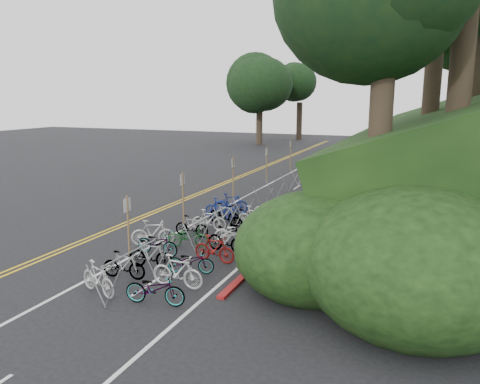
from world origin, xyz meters
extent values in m
plane|color=black|center=(0.00, 0.00, 0.00)|extent=(120.00, 120.00, 0.00)
cube|color=gold|center=(-2.15, 10.00, 0.00)|extent=(0.12, 80.00, 0.01)
cube|color=gold|center=(-1.85, 10.00, 0.00)|extent=(0.12, 80.00, 0.01)
cube|color=silver|center=(1.00, 10.00, 0.00)|extent=(0.12, 80.00, 0.01)
cube|color=silver|center=(5.20, 10.00, 0.00)|extent=(0.12, 80.00, 0.01)
cube|color=silver|center=(3.10, -2.00, 0.00)|extent=(0.10, 1.60, 0.01)
cube|color=silver|center=(3.10, 4.00, 0.00)|extent=(0.10, 1.60, 0.01)
cube|color=silver|center=(3.10, 10.00, 0.00)|extent=(0.10, 1.60, 0.01)
cube|color=silver|center=(3.10, 16.00, 0.00)|extent=(0.10, 1.60, 0.01)
cube|color=silver|center=(3.10, 22.00, 0.00)|extent=(0.10, 1.60, 0.01)
cube|color=silver|center=(3.10, 28.00, 0.00)|extent=(0.10, 1.60, 0.01)
cube|color=silver|center=(3.10, 34.00, 0.00)|extent=(0.10, 1.60, 0.01)
cube|color=maroon|center=(5.70, 12.00, 0.05)|extent=(0.25, 28.00, 0.10)
cube|color=black|center=(13.50, 22.00, 2.80)|extent=(12.32, 44.00, 9.11)
cube|color=#382819|center=(6.40, 22.00, 0.08)|extent=(1.40, 44.00, 0.16)
ellipsoid|color=#284C19|center=(7.20, 3.00, 1.04)|extent=(2.00, 2.80, 1.60)
ellipsoid|color=#284C19|center=(8.00, 8.00, 1.55)|extent=(2.60, 3.64, 2.08)
ellipsoid|color=#284C19|center=(9.20, 14.00, 1.99)|extent=(2.20, 3.08, 1.76)
ellipsoid|color=#284C19|center=(7.80, 20.00, 1.56)|extent=(3.00, 4.20, 2.40)
ellipsoid|color=#284C19|center=(8.50, 26.00, 1.73)|extent=(2.40, 3.36, 1.92)
ellipsoid|color=#284C19|center=(9.80, 30.00, 2.41)|extent=(2.80, 3.92, 2.24)
ellipsoid|color=#284C19|center=(7.00, 6.00, 0.90)|extent=(1.80, 2.52, 1.44)
ellipsoid|color=#284C19|center=(10.00, 18.00, 2.60)|extent=(3.20, 4.48, 2.56)
ellipsoid|color=black|center=(8.00, 0.50, 1.21)|extent=(5.28, 6.16, 3.52)
ellipsoid|color=black|center=(11.00, -0.50, 1.43)|extent=(6.24, 7.28, 4.16)
cylinder|color=#2D2319|center=(9.50, 3.00, 4.00)|extent=(0.80, 0.80, 5.60)
cylinder|color=#2D2319|center=(12.00, 6.00, 6.25)|extent=(0.87, 0.87, 6.90)
cylinder|color=#2D2319|center=(11.00, 12.00, 5.73)|extent=(0.84, 0.84, 6.47)
cylinder|color=#2D2319|center=(13.50, 20.00, 6.86)|extent=(0.89, 0.89, 7.33)
cylinder|color=#2D2319|center=(12.50, 28.00, 5.82)|extent=(0.82, 0.82, 6.03)
ellipsoid|color=black|center=(12.50, 28.00, 11.25)|extent=(8.05, 8.05, 7.64)
cylinder|color=#2D2319|center=(15.00, 36.00, 6.95)|extent=(0.87, 0.87, 6.90)
cylinder|color=#2D2319|center=(-9.00, 42.00, 2.80)|extent=(0.80, 0.80, 5.60)
ellipsoid|color=black|center=(-9.00, 42.00, 7.90)|extent=(7.66, 7.66, 7.28)
cylinder|color=#2D2319|center=(-6.00, 50.00, 2.59)|extent=(0.78, 0.78, 5.17)
ellipsoid|color=black|center=(-6.00, 50.00, 7.18)|extent=(6.70, 6.70, 6.37)
cylinder|color=gray|center=(2.90, -2.48, 1.25)|extent=(0.05, 2.79, 0.05)
cylinder|color=gray|center=(2.62, -3.77, 0.63)|extent=(0.63, 0.04, 1.24)
cylinder|color=gray|center=(3.18, -3.77, 0.63)|extent=(0.63, 0.04, 1.24)
cylinder|color=gray|center=(2.62, -1.18, 0.63)|extent=(0.63, 0.04, 1.24)
cylinder|color=gray|center=(3.18, -1.18, 0.63)|extent=(0.63, 0.04, 1.24)
cylinder|color=gray|center=(3.00, 3.00, 1.15)|extent=(0.05, 3.00, 0.05)
cylinder|color=gray|center=(2.72, 1.60, 0.57)|extent=(0.58, 0.04, 1.13)
cylinder|color=gray|center=(3.28, 1.60, 0.57)|extent=(0.58, 0.04, 1.13)
cylinder|color=gray|center=(2.72, 4.40, 0.57)|extent=(0.58, 0.04, 1.13)
cylinder|color=gray|center=(3.28, 4.40, 0.57)|extent=(0.58, 0.04, 1.13)
cylinder|color=gray|center=(3.00, 8.00, 1.15)|extent=(0.05, 3.00, 0.05)
cylinder|color=gray|center=(2.72, 6.60, 0.57)|extent=(0.58, 0.04, 1.13)
cylinder|color=gray|center=(3.28, 6.60, 0.57)|extent=(0.58, 0.04, 1.13)
cylinder|color=gray|center=(2.72, 9.40, 0.57)|extent=(0.58, 0.04, 1.13)
cylinder|color=gray|center=(3.28, 9.40, 0.57)|extent=(0.58, 0.04, 1.13)
cylinder|color=gray|center=(3.00, 13.00, 1.15)|extent=(0.05, 3.00, 0.05)
cylinder|color=gray|center=(2.72, 11.60, 0.57)|extent=(0.58, 0.04, 1.13)
cylinder|color=gray|center=(3.28, 11.60, 0.57)|extent=(0.58, 0.04, 1.13)
cylinder|color=gray|center=(2.72, 14.40, 0.57)|extent=(0.58, 0.04, 1.13)
cylinder|color=gray|center=(3.28, 14.40, 0.57)|extent=(0.58, 0.04, 1.13)
cylinder|color=gray|center=(3.00, 18.00, 1.15)|extent=(0.05, 3.00, 0.05)
cylinder|color=gray|center=(2.72, 16.60, 0.57)|extent=(0.58, 0.04, 1.13)
cylinder|color=gray|center=(3.28, 16.60, 0.57)|extent=(0.58, 0.04, 1.13)
cylinder|color=gray|center=(2.72, 19.40, 0.57)|extent=(0.58, 0.04, 1.13)
cylinder|color=gray|center=(3.28, 19.40, 0.57)|extent=(0.58, 0.04, 1.13)
cylinder|color=gray|center=(3.00, 23.00, 1.15)|extent=(0.05, 3.00, 0.05)
cylinder|color=gray|center=(2.72, 21.60, 0.57)|extent=(0.58, 0.04, 1.13)
cylinder|color=gray|center=(3.28, 21.60, 0.57)|extent=(0.58, 0.04, 1.13)
cylinder|color=gray|center=(2.72, 24.40, 0.57)|extent=(0.58, 0.04, 1.13)
cylinder|color=gray|center=(3.28, 24.40, 0.57)|extent=(0.58, 0.04, 1.13)
cylinder|color=brown|center=(1.06, 0.03, 1.20)|extent=(0.08, 0.08, 2.40)
cube|color=silver|center=(1.06, 0.03, 2.05)|extent=(0.02, 0.40, 0.50)
cylinder|color=brown|center=(0.60, 5.00, 1.25)|extent=(0.08, 0.08, 2.50)
cube|color=silver|center=(0.60, 5.00, 2.15)|extent=(0.02, 0.40, 0.50)
cylinder|color=brown|center=(0.60, 11.00, 1.25)|extent=(0.08, 0.08, 2.50)
cube|color=silver|center=(0.60, 11.00, 2.15)|extent=(0.02, 0.40, 0.50)
cylinder|color=brown|center=(0.60, 17.00, 1.25)|extent=(0.08, 0.08, 2.50)
cube|color=silver|center=(0.60, 17.00, 2.15)|extent=(0.02, 0.40, 0.50)
cylinder|color=brown|center=(0.60, 23.00, 1.25)|extent=(0.08, 0.08, 2.50)
cube|color=silver|center=(0.60, 23.00, 2.15)|extent=(0.02, 0.40, 0.50)
imported|color=beige|center=(1.01, 1.71, 0.53)|extent=(1.23, 1.79, 1.05)
imported|color=beige|center=(2.09, -3.04, 0.51)|extent=(1.04, 1.77, 1.03)
imported|color=slate|center=(4.09, -2.99, 0.48)|extent=(0.91, 1.90, 0.96)
imported|color=slate|center=(2.05, -1.68, 0.47)|extent=(0.58, 1.59, 0.94)
imported|color=beige|center=(4.07, -1.67, 0.53)|extent=(0.51, 1.78, 1.07)
imported|color=slate|center=(2.36, -0.55, 0.51)|extent=(0.67, 1.73, 1.01)
imported|color=slate|center=(3.87, -0.42, 0.43)|extent=(0.99, 1.72, 0.85)
imported|color=slate|center=(1.80, 0.78, 0.47)|extent=(0.75, 1.84, 0.95)
imported|color=maroon|center=(4.14, 0.89, 0.50)|extent=(0.62, 1.69, 0.99)
imported|color=#144C1E|center=(2.43, 2.08, 0.43)|extent=(0.98, 1.74, 0.87)
imported|color=slate|center=(4.10, 2.07, 0.50)|extent=(0.66, 1.71, 1.00)
imported|color=slate|center=(1.89, 3.38, 0.46)|extent=(0.50, 1.56, 0.93)
imported|color=beige|center=(4.07, 3.20, 0.49)|extent=(1.24, 1.96, 0.97)
imported|color=beige|center=(2.17, 4.51, 0.49)|extent=(0.71, 1.67, 0.97)
imported|color=slate|center=(3.94, 4.69, 0.54)|extent=(0.79, 1.84, 1.07)
imported|color=slate|center=(2.43, 5.64, 0.52)|extent=(0.80, 1.79, 1.04)
imported|color=beige|center=(3.99, 5.40, 0.54)|extent=(0.99, 1.86, 1.08)
imported|color=navy|center=(1.83, 6.50, 0.53)|extent=(0.70, 1.82, 1.07)
imported|color=slate|center=(3.97, 6.38, 0.42)|extent=(1.00, 1.70, 0.84)
imported|color=navy|center=(1.83, 7.82, 0.52)|extent=(1.01, 1.81, 1.05)
imported|color=#9E9EA3|center=(3.98, 7.76, 0.43)|extent=(0.77, 1.70, 0.86)
camera|label=1|loc=(11.15, -13.80, 5.92)|focal=35.00mm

